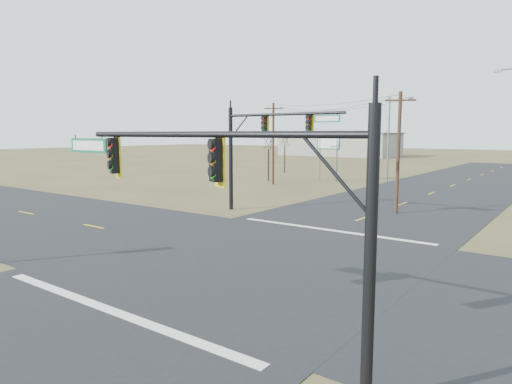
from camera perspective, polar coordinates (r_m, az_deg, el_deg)
ground at (r=20.62m, az=-0.41°, el=-8.38°), size 320.00×320.00×0.00m
road_ew at (r=20.62m, az=-0.41°, el=-8.35°), size 160.00×14.00×0.02m
road_ns at (r=20.62m, az=-0.41°, el=-8.35°), size 14.00×160.00×0.02m
stop_bar_near at (r=15.59m, az=-17.69°, el=-13.90°), size 12.00×0.40×0.01m
stop_bar_far at (r=26.83m, az=9.27°, el=-4.72°), size 12.00×0.40×0.01m
mast_arm_near at (r=11.26m, az=-5.10°, el=1.80°), size 10.32×0.59×6.16m
mast_arm_far at (r=31.67m, az=0.87°, el=6.93°), size 9.20×0.48×7.45m
utility_pole_near at (r=33.14m, az=17.37°, el=4.98°), size 1.96×0.87×8.44m
utility_pole_far at (r=50.14m, az=2.17°, el=6.23°), size 2.14×0.64×8.88m
highway_sign at (r=54.42m, az=9.04°, el=5.55°), size 2.98×0.15×5.58m
streetlight_c at (r=54.19m, az=16.46°, el=6.92°), size 2.73×0.37×9.76m
bare_tree_a at (r=53.83m, az=1.59°, el=6.34°), size 2.43×2.43×5.89m
bare_tree_b at (r=65.11m, az=3.63°, el=6.59°), size 2.89×2.89×5.96m
warehouse_left at (r=117.96m, az=10.36°, el=5.83°), size 28.00×14.00×5.50m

